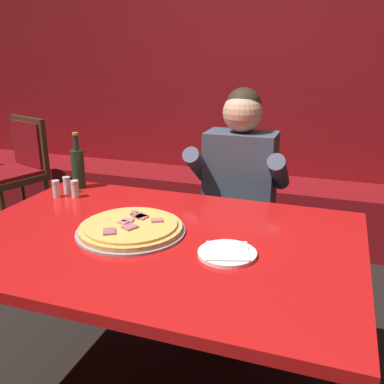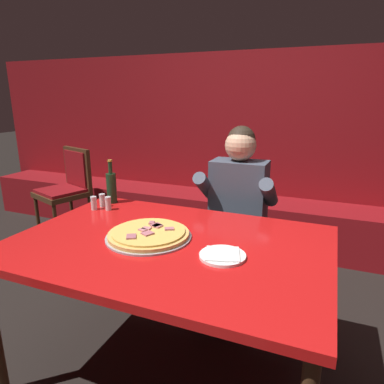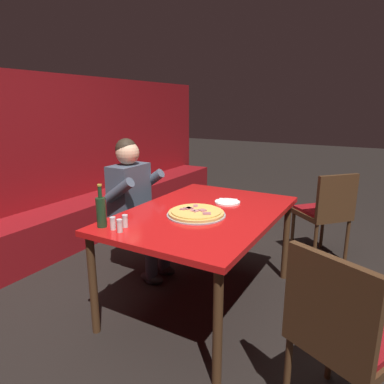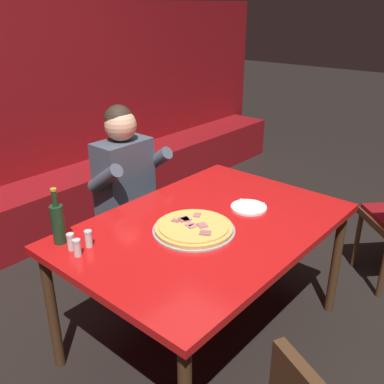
% 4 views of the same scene
% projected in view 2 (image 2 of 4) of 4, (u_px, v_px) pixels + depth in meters
% --- Properties ---
extents(ground_plane, '(24.00, 24.00, 0.00)m').
position_uv_depth(ground_plane, '(171.00, 368.00, 1.91)').
color(ground_plane, black).
extents(booth_wall_panel, '(6.80, 0.16, 1.90)m').
position_uv_depth(booth_wall_panel, '(260.00, 147.00, 3.59)').
color(booth_wall_panel, maroon).
rests_on(booth_wall_panel, ground_plane).
extents(booth_bench, '(6.46, 0.48, 0.46)m').
position_uv_depth(booth_bench, '(250.00, 221.00, 3.50)').
color(booth_bench, maroon).
rests_on(booth_bench, ground_plane).
extents(main_dining_table, '(1.55, 1.06, 0.77)m').
position_uv_depth(main_dining_table, '(169.00, 253.00, 1.72)').
color(main_dining_table, '#422816').
rests_on(main_dining_table, ground_plane).
extents(pizza, '(0.44, 0.44, 0.05)m').
position_uv_depth(pizza, '(148.00, 235.00, 1.73)').
color(pizza, '#9E9EA3').
rests_on(pizza, main_dining_table).
extents(plate_white_paper, '(0.21, 0.21, 0.02)m').
position_uv_depth(plate_white_paper, '(223.00, 255.00, 1.53)').
color(plate_white_paper, white).
rests_on(plate_white_paper, main_dining_table).
extents(beer_bottle, '(0.07, 0.07, 0.29)m').
position_uv_depth(beer_bottle, '(112.00, 187.00, 2.28)').
color(beer_bottle, '#19381E').
rests_on(beer_bottle, main_dining_table).
extents(shaker_parmesan, '(0.04, 0.04, 0.09)m').
position_uv_depth(shaker_parmesan, '(102.00, 201.00, 2.21)').
color(shaker_parmesan, silver).
rests_on(shaker_parmesan, main_dining_table).
extents(shaker_black_pepper, '(0.04, 0.04, 0.09)m').
position_uv_depth(shaker_black_pepper, '(108.00, 204.00, 2.15)').
color(shaker_black_pepper, silver).
rests_on(shaker_black_pepper, main_dining_table).
extents(shaker_red_pepper_flakes, '(0.04, 0.04, 0.09)m').
position_uv_depth(shaker_red_pepper_flakes, '(94.00, 204.00, 2.16)').
color(shaker_red_pepper_flakes, silver).
rests_on(shaker_red_pepper_flakes, main_dining_table).
extents(diner_seated_blue_shirt, '(0.53, 0.53, 1.27)m').
position_uv_depth(diner_seated_blue_shirt, '(235.00, 211.00, 2.34)').
color(diner_seated_blue_shirt, black).
rests_on(diner_seated_blue_shirt, ground_plane).
extents(dining_chair_side_aisle, '(0.56, 0.56, 0.95)m').
position_uv_depth(dining_chair_side_aisle, '(68.00, 186.00, 3.50)').
color(dining_chair_side_aisle, '#422816').
rests_on(dining_chair_side_aisle, ground_plane).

